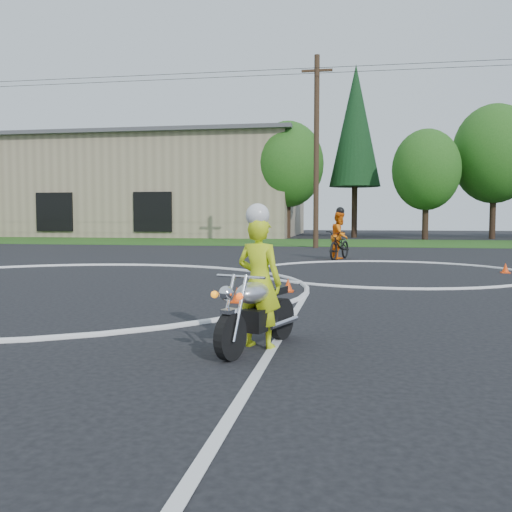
# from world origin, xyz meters

# --- Properties ---
(grass_strip) EXTENTS (120.00, 10.00, 0.02)m
(grass_strip) POSITION_xyz_m (0.00, 27.00, 0.01)
(grass_strip) COLOR #1E4714
(grass_strip) RESTS_ON ground
(course_markings) EXTENTS (19.05, 19.05, 0.12)m
(course_markings) POSITION_xyz_m (2.17, 4.35, 0.01)
(course_markings) COLOR silver
(course_markings) RESTS_ON ground
(primary_motorcycle) EXTENTS (0.90, 1.80, 0.98)m
(primary_motorcycle) POSITION_xyz_m (5.81, -2.27, 0.48)
(primary_motorcycle) COLOR black
(primary_motorcycle) RESTS_ON ground
(rider_primary_grp) EXTENTS (0.70, 0.57, 1.83)m
(rider_primary_grp) POSITION_xyz_m (5.82, -2.14, 0.88)
(rider_primary_grp) COLOR #C1D916
(rider_primary_grp) RESTS_ON ground
(rider_second_grp) EXTENTS (1.30, 2.22, 2.02)m
(rider_second_grp) POSITION_xyz_m (6.46, 12.91, 0.71)
(rider_second_grp) COLOR black
(rider_second_grp) RESTS_ON ground
(traffic_cones) EXTENTS (15.78, 13.21, 0.30)m
(traffic_cones) POSITION_xyz_m (5.24, 2.25, 0.14)
(traffic_cones) COLOR #FF440D
(traffic_cones) RESTS_ON ground
(warehouse) EXTENTS (41.00, 17.00, 8.30)m
(warehouse) POSITION_xyz_m (-18.00, 39.99, 4.16)
(warehouse) COLOR tan
(warehouse) RESTS_ON ground
(treeline) EXTENTS (38.20, 8.10, 14.52)m
(treeline) POSITION_xyz_m (14.78, 34.61, 6.62)
(treeline) COLOR #382619
(treeline) RESTS_ON ground
(utility_poles) EXTENTS (41.60, 1.12, 10.00)m
(utility_poles) POSITION_xyz_m (5.00, 21.00, 5.20)
(utility_poles) COLOR #473321
(utility_poles) RESTS_ON ground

